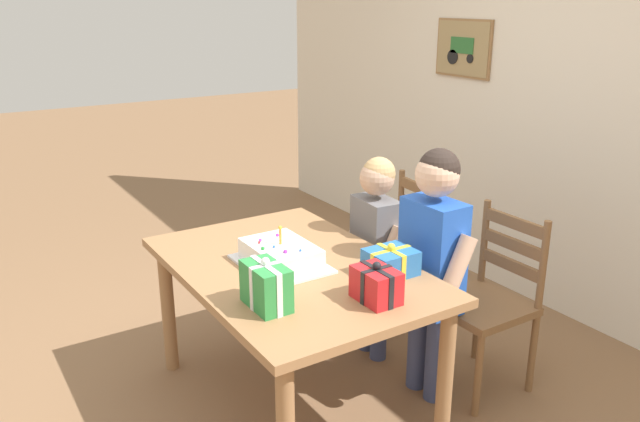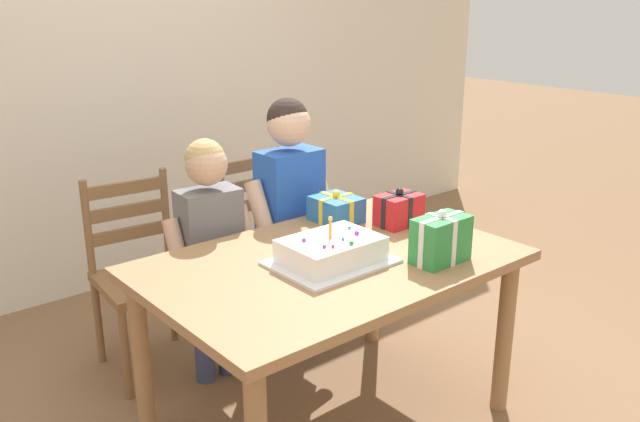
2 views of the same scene
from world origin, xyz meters
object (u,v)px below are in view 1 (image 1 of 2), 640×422
chair_left (397,254)px  child_older (432,251)px  gift_box_beside_cake (391,262)px  chair_right (488,301)px  gift_box_corner_small (376,285)px  dining_table (292,284)px  child_younger (375,239)px  birthday_cake (281,255)px  gift_box_red_large (266,286)px

chair_left → child_older: bearing=-26.1°
chair_left → gift_box_beside_cake: bearing=-41.3°
chair_right → gift_box_corner_small: bearing=-80.8°
dining_table → child_younger: child_younger is taller
birthday_cake → chair_right: size_ratio=0.48×
birthday_cake → gift_box_corner_small: bearing=15.9°
gift_box_beside_cake → child_younger: 0.57m
chair_right → child_older: 0.44m
birthday_cake → chair_left: size_ratio=0.48×
gift_box_red_large → chair_left: size_ratio=0.25×
child_younger → gift_box_corner_small: bearing=-37.0°
dining_table → birthday_cake: bearing=-125.9°
dining_table → child_older: (0.27, 0.61, 0.13)m
dining_table → gift_box_beside_cake: gift_box_beside_cake is taller
gift_box_red_large → chair_right: 1.27m
gift_box_beside_cake → chair_right: 0.68m
dining_table → child_older: child_older is taller
gift_box_red_large → chair_left: 1.43m
dining_table → gift_box_red_large: size_ratio=6.26×
gift_box_beside_cake → chair_left: size_ratio=0.23×
dining_table → child_younger: size_ratio=1.25×
gift_box_beside_cake → chair_left: chair_left is taller
birthday_cake → child_older: (0.30, 0.65, -0.02)m
gift_box_corner_small → chair_right: bearing=99.2°
dining_table → child_older: size_ratio=1.12×
birthday_cake → chair_left: bearing=109.0°
dining_table → child_younger: bearing=105.6°
birthday_cake → child_younger: child_younger is taller
gift_box_red_large → gift_box_beside_cake: bearing=89.0°
child_older → child_younger: size_ratio=1.12×
chair_left → child_younger: (0.19, -0.31, 0.22)m
chair_right → child_younger: bearing=-149.9°
dining_table → gift_box_corner_small: bearing=12.5°
gift_box_beside_cake → chair_right: bearing=85.5°
gift_box_beside_cake → child_older: 0.29m
gift_box_beside_cake → gift_box_corner_small: gift_box_corner_small is taller
gift_box_beside_cake → chair_left: bearing=138.7°
gift_box_red_large → gift_box_corner_small: size_ratio=1.14×
gift_box_corner_small → child_younger: (-0.67, 0.50, -0.12)m
gift_box_red_large → chair_right: size_ratio=0.25×
gift_box_red_large → chair_right: (0.06, 1.21, -0.36)m
gift_box_corner_small → dining_table: bearing=-167.5°
chair_right → child_older: size_ratio=0.73×
gift_box_corner_small → chair_left: 1.23m
chair_right → gift_box_beside_cake: bearing=-94.5°
chair_right → child_older: bearing=-106.0°
chair_right → gift_box_red_large: bearing=-92.7°
gift_box_red_large → gift_box_beside_cake: 0.62m
birthday_cake → gift_box_beside_cake: bearing=46.7°
gift_box_red_large → child_older: child_older is taller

